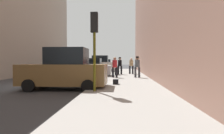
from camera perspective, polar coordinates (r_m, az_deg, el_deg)
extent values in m
plane|color=#38383A|center=(11.98, -25.58, -5.61)|extent=(120.00, 120.00, 0.00)
cube|color=gray|center=(10.49, 4.62, -6.07)|extent=(4.00, 40.00, 0.15)
cube|color=brown|center=(9.87, -15.40, -2.30)|extent=(4.61, 1.86, 1.10)
cube|color=black|center=(9.78, -14.35, 3.41)|extent=(2.08, 1.57, 0.90)
cylinder|color=black|center=(11.31, -21.09, -4.36)|extent=(0.64, 0.22, 0.64)
cylinder|color=black|center=(9.68, -25.60, -5.49)|extent=(0.64, 0.22, 0.64)
cylinder|color=black|center=(10.45, -5.92, -4.76)|extent=(0.64, 0.22, 0.64)
cylinder|color=black|center=(8.65, -7.87, -6.19)|extent=(0.64, 0.22, 0.64)
cube|color=#B7BABF|center=(16.63, -7.61, -0.94)|extent=(4.22, 1.89, 0.84)
cube|color=black|center=(16.57, -6.94, 1.64)|extent=(1.91, 1.59, 0.70)
cylinder|color=black|center=(17.84, -11.39, -1.95)|extent=(0.64, 0.23, 0.64)
cylinder|color=black|center=(16.07, -12.99, -2.41)|extent=(0.64, 0.23, 0.64)
cylinder|color=black|center=(17.38, -2.62, -2.02)|extent=(0.64, 0.23, 0.64)
cylinder|color=black|center=(15.55, -3.25, -2.50)|extent=(0.64, 0.23, 0.64)
cube|color=silver|center=(23.58, -4.33, 0.27)|extent=(4.63, 1.93, 1.10)
cube|color=black|center=(23.54, -3.85, 2.66)|extent=(2.10, 1.60, 0.90)
cylinder|color=black|center=(24.72, -7.52, -0.82)|extent=(0.64, 0.23, 0.64)
cylinder|color=black|center=(22.91, -8.31, -1.05)|extent=(0.64, 0.23, 0.64)
cylinder|color=black|center=(24.39, -0.58, -0.84)|extent=(0.64, 0.23, 0.64)
cylinder|color=black|center=(22.55, -0.82, -1.08)|extent=(0.64, 0.23, 0.64)
cube|color=slate|center=(29.92, -2.68, 0.41)|extent=(4.22, 1.88, 0.84)
cube|color=black|center=(29.88, -2.30, 1.84)|extent=(1.91, 1.58, 0.70)
cylinder|color=black|center=(31.03, -4.98, -0.22)|extent=(0.64, 0.23, 0.64)
cylinder|color=black|center=(29.21, -5.55, -0.37)|extent=(0.64, 0.23, 0.64)
cylinder|color=black|center=(30.72, 0.05, -0.24)|extent=(0.64, 0.23, 0.64)
cylinder|color=black|center=(28.89, -0.20, -0.38)|extent=(0.64, 0.23, 0.64)
cylinder|color=red|center=(12.51, -2.70, -3.13)|extent=(0.22, 0.22, 0.55)
sphere|color=red|center=(12.48, -2.70, -1.63)|extent=(0.20, 0.20, 0.20)
cylinder|color=red|center=(12.53, -3.43, -3.00)|extent=(0.10, 0.09, 0.09)
cylinder|color=red|center=(12.49, -1.97, -3.01)|extent=(0.10, 0.09, 0.09)
cylinder|color=#514C0F|center=(8.04, -5.76, 4.84)|extent=(0.12, 0.12, 3.60)
cube|color=black|center=(8.22, -5.80, 14.28)|extent=(0.32, 0.24, 0.90)
sphere|color=red|center=(8.41, -5.65, 15.96)|extent=(0.14, 0.14, 0.14)
sphere|color=yellow|center=(8.35, -5.65, 14.09)|extent=(0.14, 0.14, 0.14)
sphere|color=green|center=(8.29, -5.64, 12.20)|extent=(0.14, 0.14, 0.14)
cylinder|color=black|center=(18.00, 3.07, -1.06)|extent=(0.20, 0.20, 0.85)
cylinder|color=black|center=(17.97, 2.06, -1.07)|extent=(0.20, 0.20, 0.85)
cylinder|color=black|center=(17.96, 2.57, 1.28)|extent=(0.45, 0.45, 0.62)
sphere|color=tan|center=(17.96, 2.57, 2.65)|extent=(0.24, 0.24, 0.24)
cylinder|color=black|center=(17.96, 2.57, 2.88)|extent=(0.34, 0.34, 0.02)
cylinder|color=black|center=(17.96, 2.57, 3.07)|extent=(0.23, 0.23, 0.11)
cylinder|color=black|center=(18.86, 6.78, -0.93)|extent=(0.21, 0.21, 0.85)
cylinder|color=black|center=(18.78, 5.84, -0.94)|extent=(0.21, 0.21, 0.85)
cylinder|color=tan|center=(18.79, 6.32, 1.30)|extent=(0.47, 0.47, 0.62)
sphere|color=beige|center=(18.79, 6.33, 2.61)|extent=(0.24, 0.24, 0.24)
cylinder|color=#333338|center=(14.78, 8.87, -1.77)|extent=(0.22, 0.22, 0.85)
cylinder|color=#333338|center=(14.83, 7.65, -1.75)|extent=(0.22, 0.22, 0.85)
cylinder|color=#4C5156|center=(14.77, 8.28, 1.08)|extent=(0.49, 0.49, 0.62)
sphere|color=#997051|center=(14.77, 8.28, 2.75)|extent=(0.24, 0.24, 0.24)
cylinder|color=black|center=(14.77, 8.29, 3.03)|extent=(0.34, 0.34, 0.02)
cylinder|color=black|center=(14.77, 8.29, 3.26)|extent=(0.23, 0.23, 0.11)
cylinder|color=black|center=(14.74, 0.31, -1.76)|extent=(0.22, 0.22, 0.85)
cylinder|color=black|center=(14.66, 1.51, -1.78)|extent=(0.22, 0.22, 0.85)
cylinder|color=#A51E23|center=(14.67, 0.91, 1.10)|extent=(0.48, 0.48, 0.62)
sphere|color=#997051|center=(14.67, 0.91, 2.78)|extent=(0.24, 0.24, 0.24)
cube|color=black|center=(17.23, 1.50, -1.49)|extent=(0.38, 0.58, 0.68)
cylinder|color=#333333|center=(17.20, 1.50, 0.24)|extent=(0.02, 0.02, 0.36)
cube|color=black|center=(10.55, 1.22, -4.84)|extent=(0.32, 0.44, 0.28)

